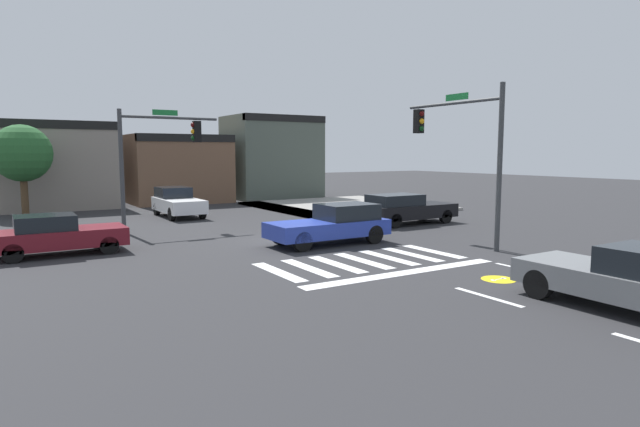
# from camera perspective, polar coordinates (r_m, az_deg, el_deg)

# --- Properties ---
(ground_plane) EXTENTS (120.00, 120.00, 0.00)m
(ground_plane) POSITION_cam_1_polar(r_m,az_deg,el_deg) (20.65, -2.78, -2.97)
(ground_plane) COLOR #2B2B2D
(crosswalk_near) EXTENTS (6.48, 2.82, 0.01)m
(crosswalk_near) POSITION_cam_1_polar(r_m,az_deg,el_deg) (16.92, 4.66, -5.09)
(crosswalk_near) COLOR silver
(crosswalk_near) RESTS_ON ground_plane
(bike_detector_marking) EXTENTS (0.92, 0.92, 0.01)m
(bike_detector_marking) POSITION_cam_1_polar(r_m,az_deg,el_deg) (15.22, 18.70, -6.74)
(bike_detector_marking) COLOR yellow
(bike_detector_marking) RESTS_ON ground_plane
(curb_corner_northeast) EXTENTS (10.00, 10.60, 0.15)m
(curb_corner_northeast) POSITION_cam_1_polar(r_m,az_deg,el_deg) (33.01, 2.19, 0.74)
(curb_corner_northeast) COLOR gray
(curb_corner_northeast) RESTS_ON ground_plane
(storefront_row) EXTENTS (21.54, 6.98, 6.15)m
(storefront_row) POSITION_cam_1_polar(r_m,az_deg,el_deg) (38.34, -16.14, 5.22)
(storefront_row) COLOR gray
(storefront_row) RESTS_ON ground_plane
(traffic_signal_northwest) EXTENTS (4.36, 0.32, 5.29)m
(traffic_signal_northwest) POSITION_cam_1_polar(r_m,az_deg,el_deg) (24.34, -17.10, 6.90)
(traffic_signal_northwest) COLOR #383A3D
(traffic_signal_northwest) RESTS_ON ground_plane
(traffic_signal_southeast) EXTENTS (0.32, 4.69, 5.79)m
(traffic_signal_southeast) POSITION_cam_1_polar(r_m,az_deg,el_deg) (20.35, 15.02, 7.81)
(traffic_signal_southeast) COLOR #383A3D
(traffic_signal_southeast) RESTS_ON ground_plane
(car_blue) EXTENTS (4.60, 1.86, 1.48)m
(car_blue) POSITION_cam_1_polar(r_m,az_deg,el_deg) (19.91, 1.42, -1.14)
(car_blue) COLOR #23389E
(car_blue) RESTS_ON ground_plane
(car_white) EXTENTS (1.82, 4.17, 1.56)m
(car_white) POSITION_cam_1_polar(r_m,az_deg,el_deg) (29.39, -15.13, 1.18)
(car_white) COLOR white
(car_white) RESTS_ON ground_plane
(car_maroon) EXTENTS (4.15, 1.74, 1.37)m
(car_maroon) POSITION_cam_1_polar(r_m,az_deg,el_deg) (19.77, -26.54, -2.07)
(car_maroon) COLOR maroon
(car_maroon) RESTS_ON ground_plane
(car_gray) EXTENTS (1.82, 4.45, 1.45)m
(car_gray) POSITION_cam_1_polar(r_m,az_deg,el_deg) (13.22, 30.79, -6.04)
(car_gray) COLOR slate
(car_gray) RESTS_ON ground_plane
(car_black) EXTENTS (4.68, 1.87, 1.46)m
(car_black) POSITION_cam_1_polar(r_m,az_deg,el_deg) (25.72, 9.25, 0.54)
(car_black) COLOR black
(car_black) RESTS_ON ground_plane
(roadside_tree) EXTENTS (2.99, 2.99, 4.89)m
(roadside_tree) POSITION_cam_1_polar(r_m,az_deg,el_deg) (31.85, -29.47, 5.64)
(roadside_tree) COLOR #4C3823
(roadside_tree) RESTS_ON ground_plane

